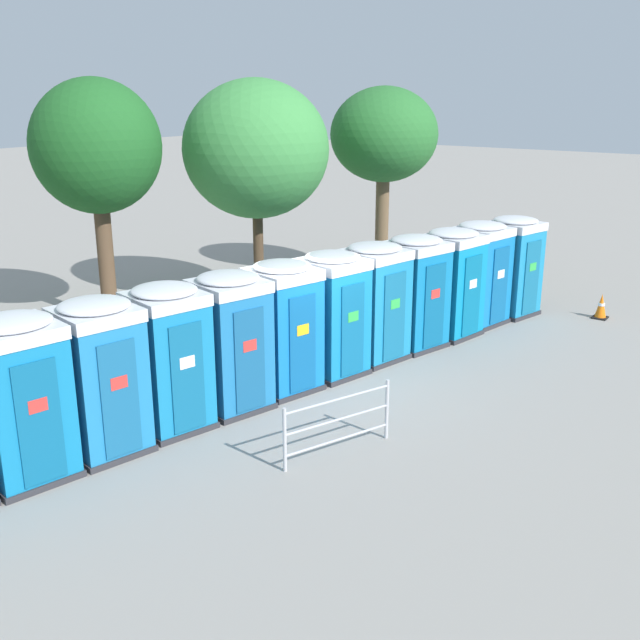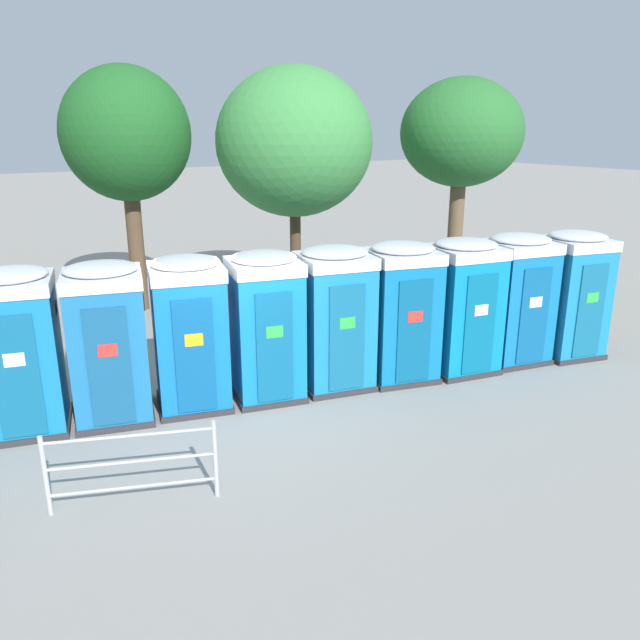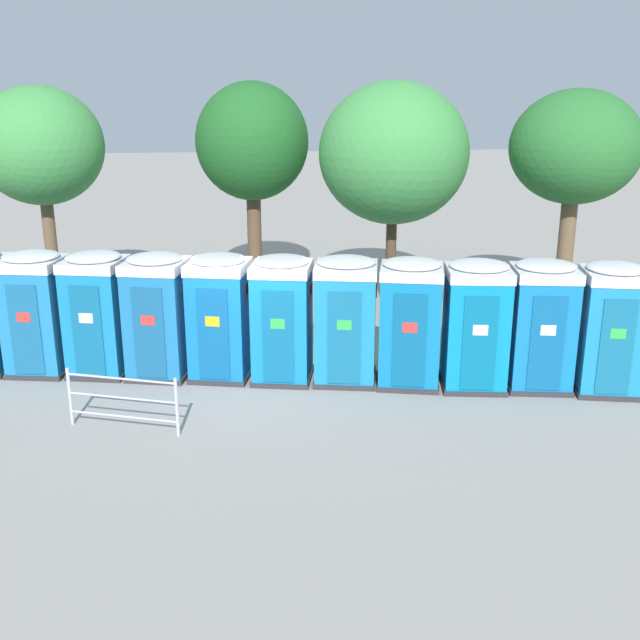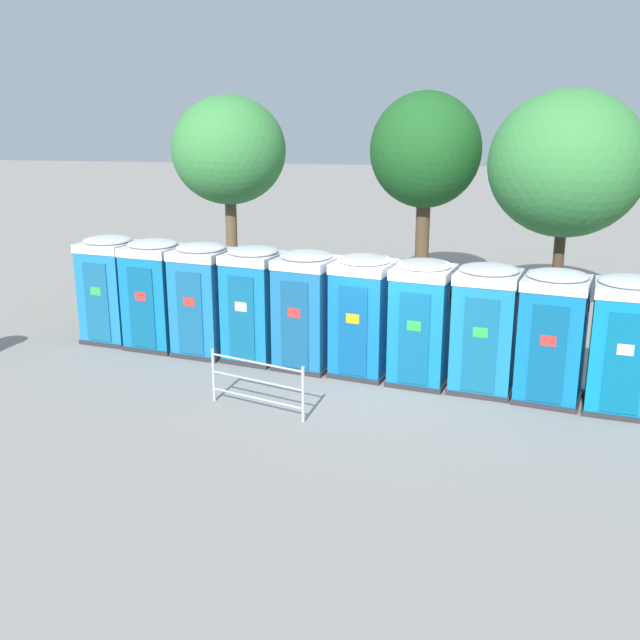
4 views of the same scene
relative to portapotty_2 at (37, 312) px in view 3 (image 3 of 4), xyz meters
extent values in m
plane|color=gray|center=(4.29, -1.11, -1.28)|extent=(120.00, 120.00, 0.00)
cube|color=black|center=(-0.65, 0.16, 0.60)|extent=(0.09, 0.36, 0.20)
cube|color=#2D2D33|center=(0.00, 0.01, -1.23)|extent=(1.40, 1.41, 0.10)
cube|color=#1D75B0|center=(0.00, 0.01, -0.13)|extent=(1.34, 1.35, 2.10)
cube|color=#165B8A|center=(-0.12, -0.57, -0.21)|extent=(0.61, 0.16, 1.85)
cube|color=red|center=(-0.12, -0.58, 0.07)|extent=(0.28, 0.06, 0.20)
cube|color=black|center=(0.56, -0.11, 0.60)|extent=(0.10, 0.36, 0.20)
cube|color=silver|center=(0.00, 0.01, 1.02)|extent=(1.38, 1.39, 0.20)
ellipsoid|color=silver|center=(0.00, 0.01, 1.17)|extent=(1.31, 1.32, 0.18)
cube|color=#2D2D33|center=(1.25, -0.21, -1.23)|extent=(1.41, 1.43, 0.10)
cube|color=#1577AE|center=(1.25, -0.21, -0.13)|extent=(1.34, 1.36, 2.10)
cube|color=#105C87|center=(1.11, -0.78, -0.21)|extent=(0.60, 0.17, 1.85)
cube|color=white|center=(1.11, -0.80, 0.07)|extent=(0.27, 0.07, 0.20)
cube|color=black|center=(1.80, -0.34, 0.60)|extent=(0.11, 0.36, 0.20)
cube|color=silver|center=(1.25, -0.21, 1.02)|extent=(1.38, 1.40, 0.20)
ellipsoid|color=silver|center=(1.25, -0.21, 1.17)|extent=(1.31, 1.34, 0.18)
cube|color=#2D2D33|center=(2.48, -0.51, -1.23)|extent=(1.44, 1.45, 0.10)
cube|color=#1C6CA8|center=(2.48, -0.51, -0.13)|extent=(1.37, 1.38, 2.10)
cube|color=#165483|center=(2.34, -1.08, -0.21)|extent=(0.61, 0.18, 1.85)
cube|color=red|center=(2.33, -1.10, 0.07)|extent=(0.27, 0.08, 0.20)
cube|color=black|center=(3.04, -0.65, 0.60)|extent=(0.11, 0.36, 0.20)
cube|color=silver|center=(2.48, -0.51, 1.02)|extent=(1.41, 1.42, 0.20)
ellipsoid|color=silver|center=(2.48, -0.51, 1.17)|extent=(1.35, 1.35, 0.18)
cube|color=#2D2D33|center=(3.73, -0.73, -1.23)|extent=(1.43, 1.44, 0.10)
cube|color=#126DBB|center=(3.73, -0.73, -0.13)|extent=(1.36, 1.38, 2.10)
cube|color=#0E5592|center=(3.58, -1.30, -0.21)|extent=(0.60, 0.18, 1.85)
cube|color=yellow|center=(3.58, -1.32, 0.07)|extent=(0.27, 0.08, 0.20)
cube|color=black|center=(4.28, -0.87, 0.60)|extent=(0.11, 0.36, 0.20)
cube|color=silver|center=(3.73, -0.73, 1.02)|extent=(1.40, 1.42, 0.20)
ellipsoid|color=silver|center=(3.73, -0.73, 1.17)|extent=(1.33, 1.35, 0.18)
cube|color=#2D2D33|center=(4.95, -1.04, -1.23)|extent=(1.39, 1.42, 0.10)
cube|color=#1377B4|center=(4.95, -1.04, -0.13)|extent=(1.33, 1.35, 2.10)
cube|color=#0E5D8C|center=(4.83, -1.61, -0.21)|extent=(0.60, 0.16, 1.85)
cube|color=green|center=(4.82, -1.63, 0.07)|extent=(0.27, 0.07, 0.20)
cube|color=black|center=(5.51, -1.16, 0.60)|extent=(0.10, 0.36, 0.20)
cube|color=silver|center=(4.95, -1.04, 1.02)|extent=(1.37, 1.39, 0.20)
ellipsoid|color=silver|center=(4.95, -1.04, 1.17)|extent=(1.30, 1.33, 0.18)
cube|color=#2D2D33|center=(6.20, -1.26, -1.23)|extent=(1.44, 1.42, 0.10)
cube|color=#197DB2|center=(6.20, -1.26, -0.13)|extent=(1.37, 1.35, 2.10)
cube|color=#13618B|center=(6.08, -1.84, -0.21)|extent=(0.63, 0.16, 1.85)
cube|color=green|center=(6.08, -1.85, 0.07)|extent=(0.28, 0.06, 0.20)
cube|color=black|center=(6.78, -1.38, 0.60)|extent=(0.10, 0.36, 0.20)
cube|color=silver|center=(6.20, -1.26, 1.02)|extent=(1.41, 1.39, 0.20)
ellipsoid|color=silver|center=(6.20, -1.26, 1.17)|extent=(1.35, 1.33, 0.18)
cube|color=#2D2D33|center=(7.43, -1.58, -1.23)|extent=(1.47, 1.45, 0.10)
cube|color=#0F70AB|center=(7.43, -1.58, -0.13)|extent=(1.40, 1.39, 2.10)
cube|color=#0B5785|center=(7.29, -2.15, -0.21)|extent=(0.62, 0.18, 1.85)
cube|color=red|center=(7.28, -2.17, 0.07)|extent=(0.27, 0.08, 0.20)
cube|color=black|center=(8.00, -1.73, 0.60)|extent=(0.11, 0.36, 0.20)
cube|color=silver|center=(7.43, -1.58, 1.02)|extent=(1.44, 1.43, 0.20)
ellipsoid|color=silver|center=(7.43, -1.58, 1.17)|extent=(1.37, 1.36, 0.18)
cube|color=#2D2D33|center=(8.66, -1.89, -1.23)|extent=(1.41, 1.39, 0.10)
cube|color=#0C7FB5|center=(8.66, -1.89, -0.13)|extent=(1.34, 1.32, 2.10)
cube|color=#09638D|center=(8.56, -2.46, -0.21)|extent=(0.64, 0.14, 1.85)
cube|color=white|center=(8.55, -2.48, 0.07)|extent=(0.28, 0.06, 0.20)
cube|color=black|center=(9.24, -1.99, 0.60)|extent=(0.09, 0.36, 0.20)
cube|color=silver|center=(8.66, -1.89, 1.02)|extent=(1.38, 1.36, 0.20)
ellipsoid|color=silver|center=(8.66, -1.89, 1.17)|extent=(1.32, 1.30, 0.18)
cube|color=#2D2D33|center=(9.92, -2.05, -1.23)|extent=(1.41, 1.40, 0.10)
cube|color=#1270B6|center=(9.92, -2.05, -0.13)|extent=(1.34, 1.33, 2.10)
cube|color=#0E578E|center=(9.81, -2.62, -0.21)|extent=(0.63, 0.15, 1.85)
cube|color=white|center=(9.81, -2.64, 0.07)|extent=(0.28, 0.06, 0.20)
cube|color=black|center=(10.50, -2.15, 0.60)|extent=(0.09, 0.36, 0.20)
cube|color=silver|center=(9.92, -2.05, 1.02)|extent=(1.38, 1.37, 0.20)
ellipsoid|color=silver|center=(9.92, -2.05, 1.17)|extent=(1.32, 1.31, 0.18)
cube|color=#2D2D33|center=(11.13, -2.41, -1.23)|extent=(1.40, 1.43, 0.10)
cube|color=#197EB0|center=(11.13, -2.41, -0.13)|extent=(1.34, 1.36, 2.10)
cube|color=#136389|center=(11.00, -2.98, -0.21)|extent=(0.60, 0.17, 1.85)
cube|color=green|center=(10.99, -3.00, 0.07)|extent=(0.27, 0.07, 0.20)
cube|color=silver|center=(11.13, -2.41, 1.02)|extent=(1.38, 1.40, 0.20)
ellipsoid|color=silver|center=(11.13, -2.41, 1.17)|extent=(1.31, 1.34, 0.18)
cylinder|color=brown|center=(4.66, 5.50, 0.44)|extent=(0.39, 0.39, 3.45)
ellipsoid|color=#1E5B23|center=(4.66, 5.50, 3.03)|extent=(3.05, 3.05, 3.15)
cylinder|color=brown|center=(-0.65, 4.57, 0.47)|extent=(0.32, 0.32, 3.49)
ellipsoid|color=#3D8C42|center=(-0.65, 4.57, 3.02)|extent=(3.13, 3.13, 2.94)
cylinder|color=brown|center=(12.26, 2.16, 0.51)|extent=(0.40, 0.40, 3.59)
ellipsoid|color=#286B2D|center=(12.26, 2.16, 3.05)|extent=(3.12, 3.12, 2.72)
cylinder|color=#4C3826|center=(8.14, 3.53, 0.29)|extent=(0.27, 0.27, 3.14)
ellipsoid|color=#3D8C42|center=(8.14, 3.53, 2.84)|extent=(3.77, 3.77, 3.54)
cylinder|color=#B7B7BC|center=(1.11, -2.79, -0.76)|extent=(0.06, 0.06, 1.05)
cylinder|color=#B7B7BC|center=(2.99, -3.48, -0.76)|extent=(0.06, 0.06, 1.05)
cylinder|color=#B7B7BC|center=(2.05, -3.14, -0.33)|extent=(1.89, 0.73, 0.04)
cylinder|color=#B7B7BC|center=(2.05, -3.14, -0.68)|extent=(1.89, 0.73, 0.04)
cylinder|color=#B7B7BC|center=(2.05, -3.14, -1.03)|extent=(1.89, 0.73, 0.04)
camera|label=1|loc=(-6.98, -9.16, 4.35)|focal=42.00mm
camera|label=2|loc=(0.47, -10.06, 3.23)|focal=35.00mm
camera|label=3|loc=(3.98, -15.28, 4.33)|focal=42.00mm
camera|label=4|loc=(5.42, -15.65, 4.15)|focal=42.00mm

